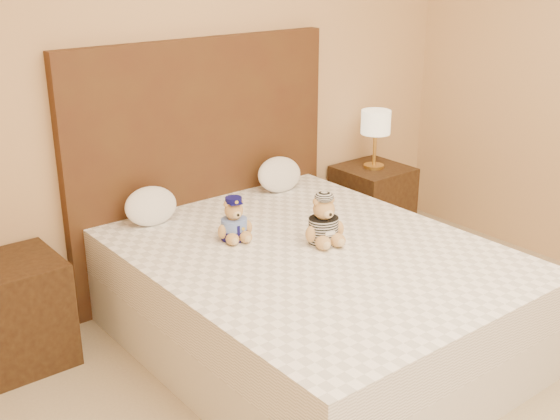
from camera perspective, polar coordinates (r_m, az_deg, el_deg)
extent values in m
cube|color=tan|center=(4.14, -6.89, 11.70)|extent=(4.00, 0.04, 2.70)
cube|color=white|center=(3.72, 2.60, -8.87)|extent=(1.60, 2.00, 0.30)
cube|color=white|center=(3.60, 2.67, -5.06)|extent=(1.60, 2.00, 0.25)
cube|color=#472D15|center=(4.24, -6.26, 3.60)|extent=(1.75, 0.08, 1.50)
cube|color=#3C2813|center=(3.76, -20.57, -7.80)|extent=(0.45, 0.45, 0.55)
cube|color=#3C2813|center=(4.99, 7.47, 0.44)|extent=(0.45, 0.45, 0.55)
cylinder|color=gold|center=(4.90, 7.62, 3.57)|extent=(0.14, 0.14, 0.02)
cylinder|color=gold|center=(4.86, 7.70, 5.03)|extent=(0.02, 0.02, 0.26)
cylinder|color=beige|center=(4.82, 7.80, 7.09)|extent=(0.20, 0.20, 0.16)
ellipsoid|color=white|center=(3.90, -10.45, 0.46)|extent=(0.31, 0.20, 0.22)
ellipsoid|color=white|center=(4.37, -0.05, 3.04)|extent=(0.32, 0.21, 0.23)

